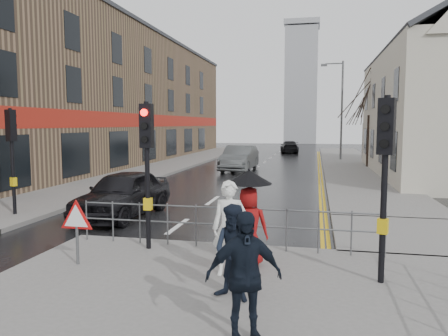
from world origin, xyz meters
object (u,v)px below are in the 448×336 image
at_px(pedestrian_d, 244,276).
at_px(car_parked, 123,194).
at_px(pedestrian_with_umbrella, 249,212).
at_px(pedestrian_b, 235,253).
at_px(car_mid, 239,158).
at_px(pedestrian_a, 230,228).

xyz_separation_m(pedestrian_d, car_parked, (-5.28, 7.65, -0.26)).
bearing_deg(pedestrian_with_umbrella, pedestrian_b, -88.26).
xyz_separation_m(pedestrian_with_umbrella, pedestrian_d, (0.42, -3.16, -0.21)).
bearing_deg(pedestrian_b, pedestrian_with_umbrella, 109.57).
relative_size(pedestrian_with_umbrella, car_parked, 0.44).
bearing_deg(car_mid, pedestrian_b, -78.48).
height_order(pedestrian_with_umbrella, car_parked, pedestrian_with_umbrella).
relative_size(pedestrian_with_umbrella, pedestrian_d, 1.11).
xyz_separation_m(pedestrian_b, car_parked, (-4.92, 6.34, -0.18)).
xyz_separation_m(car_parked, car_mid, (1.33, 14.67, 0.07)).
bearing_deg(pedestrian_with_umbrella, car_mid, 100.47).
distance_m(pedestrian_b, car_parked, 8.03).
xyz_separation_m(pedestrian_b, car_mid, (-3.60, 21.01, -0.11)).
relative_size(pedestrian_b, car_parked, 0.36).
bearing_deg(car_mid, car_parked, -93.36).
xyz_separation_m(pedestrian_with_umbrella, car_mid, (-3.54, 19.16, -0.41)).
relative_size(pedestrian_a, car_mid, 0.37).
height_order(car_parked, car_mid, car_mid).
distance_m(pedestrian_with_umbrella, car_mid, 19.49).
relative_size(pedestrian_a, pedestrian_b, 1.15).
xyz_separation_m(pedestrian_a, car_mid, (-3.27, 19.85, -0.23)).
height_order(pedestrian_with_umbrella, pedestrian_d, pedestrian_with_umbrella).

